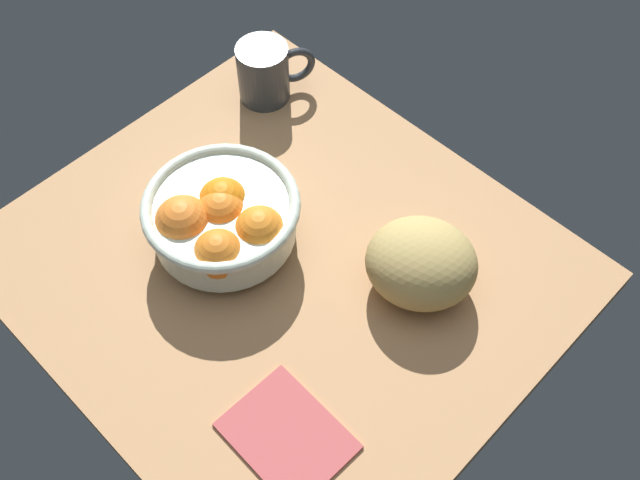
{
  "coord_description": "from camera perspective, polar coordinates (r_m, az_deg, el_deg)",
  "views": [
    {
      "loc": [
        -42.81,
        36.32,
        86.72
      ],
      "look_at": [
        -3.58,
        -3.71,
        5.0
      ],
      "focal_mm": 42.23,
      "sensor_mm": 36.0,
      "label": 1
    }
  ],
  "objects": [
    {
      "name": "mug",
      "position": [
        1.21,
        -4.14,
        12.57
      ],
      "size": [
        8.43,
        11.94,
        9.55
      ],
      "color": "#2E3237",
      "rests_on": "ground"
    },
    {
      "name": "bread_loaf",
      "position": [
        0.98,
        7.68,
        -1.74
      ],
      "size": [
        19.43,
        19.01,
        9.98
      ],
      "primitive_type": "ellipsoid",
      "rotation": [
        0.0,
        0.0,
        3.69
      ],
      "color": "tan",
      "rests_on": "ground"
    },
    {
      "name": "ground_plane",
      "position": [
        1.05,
        -2.83,
        -2.08
      ],
      "size": [
        70.94,
        64.01,
        3.0
      ],
      "primitive_type": "cube",
      "color": "tan"
    },
    {
      "name": "fruit_bowl",
      "position": [
        1.01,
        -7.48,
        1.56
      ],
      "size": [
        21.21,
        21.21,
        10.28
      ],
      "color": "silver",
      "rests_on": "ground"
    },
    {
      "name": "napkin_folded",
      "position": [
        0.92,
        -2.5,
        -14.54
      ],
      "size": [
        14.77,
        11.55,
        0.94
      ],
      "primitive_type": "cube",
      "rotation": [
        0.0,
        0.0,
        -0.03
      ],
      "color": "#B34C4D",
      "rests_on": "ground"
    }
  ]
}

